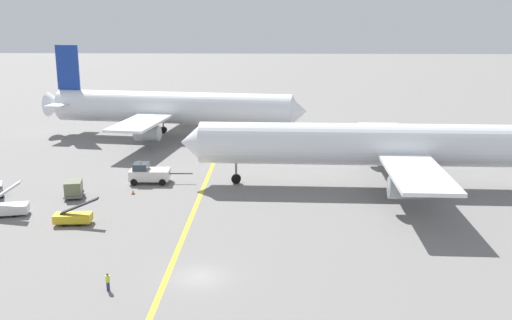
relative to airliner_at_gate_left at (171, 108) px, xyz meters
name	(u,v)px	position (x,y,z in m)	size (l,w,h in m)	color
ground_plane	(200,277)	(12.65, -59.59, -5.52)	(600.00, 600.00, 0.00)	slate
taxiway_stripe	(184,235)	(9.76, -49.59, -5.51)	(0.50, 120.00, 0.01)	yellow
airliner_at_gate_left	(171,108)	(0.00, 0.00, 0.00)	(49.96, 39.22, 16.86)	white
airliner_being_pushed	(384,145)	(33.73, -30.90, 0.06)	(53.78, 39.31, 15.66)	white
pushback_tug	(149,173)	(2.02, -30.32, -4.22)	(8.56, 3.33, 3.05)	white
gse_belt_loader_portside	(73,217)	(-2.83, -46.83, -4.69)	(5.00, 2.10, 3.02)	gold
gse_container_dolly_flat	(74,188)	(-6.01, -37.27, -4.34)	(2.84, 3.60, 2.15)	slate
gse_stair_truck_yellow	(7,207)	(-11.34, -44.27, -4.49)	(4.91, 2.98, 4.06)	silver
ground_crew_marshaller_foreground	(108,282)	(5.36, -62.43, -4.72)	(0.36, 0.36, 1.55)	#2D3351
traffic_cone_wingtip_starboard	(133,192)	(1.08, -35.65, -5.24)	(0.44, 0.44, 0.60)	orange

